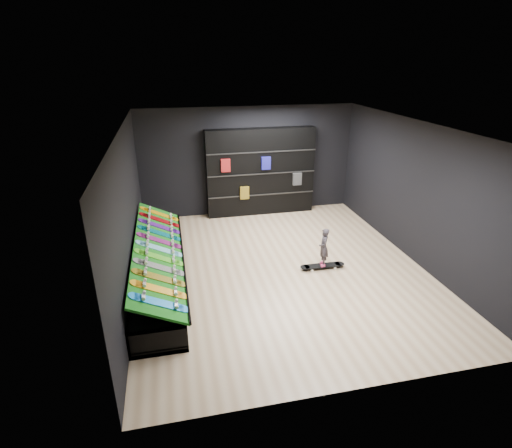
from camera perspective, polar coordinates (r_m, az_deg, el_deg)
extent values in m
cube|color=tan|center=(8.69, 3.53, -6.31)|extent=(6.00, 7.00, 0.01)
cube|color=white|center=(7.68, 4.08, 13.60)|extent=(6.00, 7.00, 0.01)
cube|color=black|center=(11.32, -1.14, 8.96)|extent=(6.00, 0.02, 3.00)
cube|color=black|center=(5.14, 14.73, -10.21)|extent=(6.00, 0.02, 3.00)
cube|color=black|center=(7.82, -17.87, 1.27)|extent=(0.02, 7.00, 3.00)
cube|color=black|center=(9.32, 21.85, 4.17)|extent=(0.02, 7.00, 3.00)
cube|color=#0E590E|center=(8.09, -13.68, -3.62)|extent=(0.92, 4.50, 0.46)
cube|color=black|center=(11.29, 0.65, 7.43)|extent=(3.04, 0.35, 2.43)
imported|color=black|center=(8.61, 9.58, -4.31)|extent=(0.18, 0.22, 0.51)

